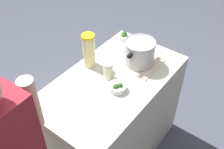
# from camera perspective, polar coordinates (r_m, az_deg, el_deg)

# --- Properties ---
(ground_plane) EXTENTS (8.00, 8.00, 0.00)m
(ground_plane) POSITION_cam_1_polar(r_m,az_deg,el_deg) (2.70, 0.00, -15.37)
(ground_plane) COLOR #484D5B
(counter_slab) EXTENTS (1.19, 0.68, 0.91)m
(counter_slab) POSITION_cam_1_polar(r_m,az_deg,el_deg) (2.34, 0.00, -9.29)
(counter_slab) COLOR beige
(counter_slab) RESTS_ON ground_plane
(dish_cloth) EXTENTS (0.33, 0.31, 0.01)m
(dish_cloth) POSITION_cam_1_polar(r_m,az_deg,el_deg) (2.16, 5.67, 2.47)
(dish_cloth) COLOR beige
(dish_cloth) RESTS_ON counter_slab
(cooking_pot) EXTENTS (0.31, 0.24, 0.20)m
(cooking_pot) POSITION_cam_1_polar(r_m,az_deg,el_deg) (2.09, 5.87, 4.74)
(cooking_pot) COLOR #B7B7BC
(cooking_pot) RESTS_ON dish_cloth
(lemonade_pitcher) EXTENTS (0.10, 0.10, 0.28)m
(lemonade_pitcher) POSITION_cam_1_polar(r_m,az_deg,el_deg) (2.06, -4.91, 5.10)
(lemonade_pitcher) COLOR beige
(lemonade_pitcher) RESTS_ON counter_slab
(mason_jar) EXTENTS (0.07, 0.07, 0.13)m
(mason_jar) POSITION_cam_1_polar(r_m,az_deg,el_deg) (1.98, -0.74, 0.87)
(mason_jar) COLOR beige
(mason_jar) RESTS_ON counter_slab
(broccoli_bowl_front) EXTENTS (0.13, 0.13, 0.07)m
(broccoli_bowl_front) POSITION_cam_1_polar(r_m,az_deg,el_deg) (1.91, 1.14, -2.72)
(broccoli_bowl_front) COLOR silver
(broccoli_bowl_front) RESTS_ON counter_slab
(broccoli_bowl_center) EXTENTS (0.10, 0.10, 0.08)m
(broccoli_bowl_center) POSITION_cam_1_polar(r_m,az_deg,el_deg) (2.41, 2.59, 8.06)
(broccoli_bowl_center) COLOR silver
(broccoli_bowl_center) RESTS_ON counter_slab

